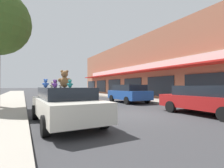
% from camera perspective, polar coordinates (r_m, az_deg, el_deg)
% --- Properties ---
extents(ground_plane, '(260.00, 260.00, 0.00)m').
position_cam_1_polar(ground_plane, '(8.96, 5.73, -9.82)').
color(ground_plane, '#333335').
extents(sidewalk_far, '(3.06, 90.00, 0.14)m').
position_cam_1_polar(sidewalk_far, '(13.29, 28.72, -6.43)').
color(sidewalk_far, gray).
rests_on(sidewalk_far, ground_plane).
extents(storefront_row, '(15.24, 35.02, 7.42)m').
position_cam_1_polar(storefront_row, '(26.91, 18.94, 4.25)').
color(storefront_row, '#9E6047').
rests_on(storefront_row, ground_plane).
extents(plush_art_car, '(2.16, 4.70, 1.37)m').
position_cam_1_polar(plush_art_car, '(6.90, -15.10, -6.38)').
color(plush_art_car, beige).
rests_on(plush_art_car, ground_plane).
extents(teddy_bear_giant, '(0.52, 0.35, 0.69)m').
position_cam_1_polar(teddy_bear_giant, '(7.17, -15.26, 1.57)').
color(teddy_bear_giant, olive).
rests_on(teddy_bear_giant, plush_art_car).
extents(teddy_bear_black, '(0.22, 0.23, 0.33)m').
position_cam_1_polar(teddy_bear_black, '(7.80, -17.94, 0.13)').
color(teddy_bear_black, black).
rests_on(teddy_bear_black, plush_art_car).
extents(teddy_bear_blue, '(0.24, 0.15, 0.33)m').
position_cam_1_polar(teddy_bear_blue, '(6.97, -20.87, 0.20)').
color(teddy_bear_blue, blue).
rests_on(teddy_bear_blue, plush_art_car).
extents(teddy_bear_teal, '(0.21, 0.14, 0.28)m').
position_cam_1_polar(teddy_bear_teal, '(6.15, -13.58, 0.09)').
color(teddy_bear_teal, teal).
rests_on(teddy_bear_teal, plush_art_car).
extents(teddy_bear_cream, '(0.16, 0.13, 0.22)m').
position_cam_1_polar(teddy_bear_cream, '(6.68, -19.03, -0.20)').
color(teddy_bear_cream, beige).
rests_on(teddy_bear_cream, plush_art_car).
extents(teddy_bear_white, '(0.17, 0.10, 0.23)m').
position_cam_1_polar(teddy_bear_white, '(7.46, -16.45, -0.24)').
color(teddy_bear_white, white).
rests_on(teddy_bear_white, plush_art_car).
extents(teddy_bear_purple, '(0.21, 0.14, 0.28)m').
position_cam_1_polar(teddy_bear_purple, '(6.30, -18.18, 0.07)').
color(teddy_bear_purple, purple).
rests_on(teddy_bear_purple, plush_art_car).
extents(parked_car_far_left, '(2.17, 4.58, 1.45)m').
position_cam_1_polar(parked_car_far_left, '(9.87, 28.54, -4.33)').
color(parked_car_far_left, maroon).
rests_on(parked_car_far_left, ground_plane).
extents(parked_car_far_center, '(2.18, 4.11, 1.53)m').
position_cam_1_polar(parked_car_far_center, '(15.12, 5.47, -2.89)').
color(parked_car_far_center, '#1E4793').
rests_on(parked_car_far_center, ground_plane).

